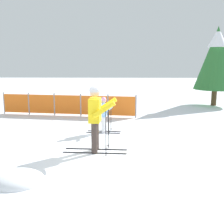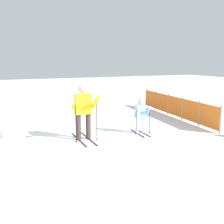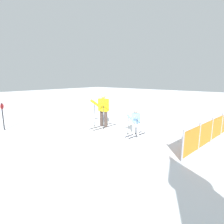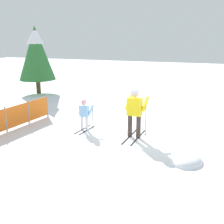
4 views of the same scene
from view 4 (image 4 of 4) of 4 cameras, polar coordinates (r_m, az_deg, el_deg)
ground_plane at (r=10.18m, az=4.76°, el=-5.25°), size 60.00×60.00×0.00m
skier_adult at (r=9.95m, az=4.65°, el=0.80°), size 1.72×0.79×1.81m
skier_child at (r=10.80m, az=-5.63°, el=-0.05°), size 1.17×0.57×1.23m
conifer_far at (r=18.24m, az=-15.18°, el=11.65°), size 2.23×2.23×4.15m
snow_mound at (r=8.63m, az=14.64°, el=-9.64°), size 1.15×0.98×0.46m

